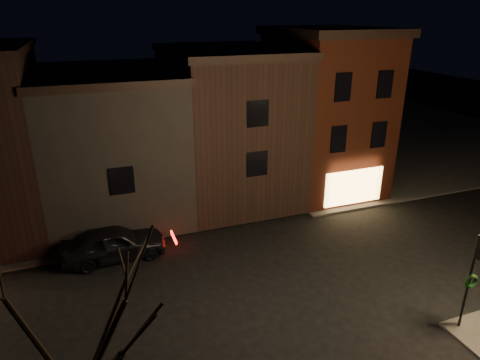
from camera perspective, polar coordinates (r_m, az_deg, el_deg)
name	(u,v)px	position (r m, az deg, el deg)	size (l,w,h in m)	color
ground	(271,281)	(20.22, 4.14, -13.27)	(120.00, 120.00, 0.00)	black
sidewalk_far_right	(370,132)	(45.73, 16.96, 6.11)	(30.00, 30.00, 0.12)	#2D2B28
corner_building	(325,110)	(29.41, 11.22, 9.14)	(6.50, 8.50, 10.50)	#40160B
row_building_a	(227,123)	(27.75, -1.68, 7.60)	(7.30, 10.30, 9.40)	black
row_building_b	(112,142)	(26.56, -16.71, 4.93)	(7.80, 10.30, 8.40)	black
traffic_signal	(475,268)	(18.09, 28.83, -10.25)	(0.58, 0.38, 4.05)	black
bare_tree_left	(65,324)	(10.13, -22.25, -17.38)	(5.60, 5.60, 7.50)	black
parked_car_a	(114,243)	(22.27, -16.44, -8.07)	(2.01, 4.99, 1.70)	black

